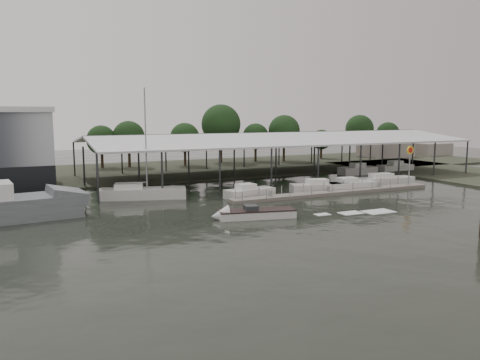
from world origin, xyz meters
name	(u,v)px	position (x,y,z in m)	size (l,w,h in m)	color
ground	(266,223)	(0.00, 0.00, 0.00)	(200.00, 200.00, 0.00)	black
land_strip_far	(148,171)	(0.00, 42.00, 0.10)	(140.00, 30.00, 0.30)	#383C2D
covered_boat_shed	(276,137)	(17.00, 28.00, 6.13)	(58.24, 24.00, 6.96)	white
floating_dock	(335,192)	(15.00, 10.00, 0.20)	(28.00, 2.00, 1.40)	slate
shell_fuel_sign	(410,158)	(27.00, 9.99, 3.93)	(1.10, 0.18, 5.55)	gray
distant_commercial_buildings	(400,149)	(59.03, 44.69, 1.84)	(22.00, 8.00, 4.00)	gray
white_sailboat	(141,193)	(-7.08, 17.16, 0.65)	(10.17, 5.33, 12.86)	silver
speedboat_underway	(250,214)	(-0.39, 2.47, 0.39)	(18.71, 5.90, 2.00)	silver
moored_cruiser_0	(249,192)	(4.47, 12.38, 0.61)	(6.25, 3.01, 1.70)	silver
moored_cruiser_1	(320,187)	(14.32, 12.25, 0.61)	(7.75, 3.93, 1.70)	silver
moored_cruiser_2	(350,185)	(18.67, 11.74, 0.61)	(6.94, 2.81, 1.70)	silver
moored_cruiser_3	(383,181)	(25.66, 13.27, 0.61)	(9.10, 2.69, 1.70)	silver
horizon_tree_line	(256,132)	(23.92, 48.36, 6.20)	(70.36, 10.34, 11.64)	black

